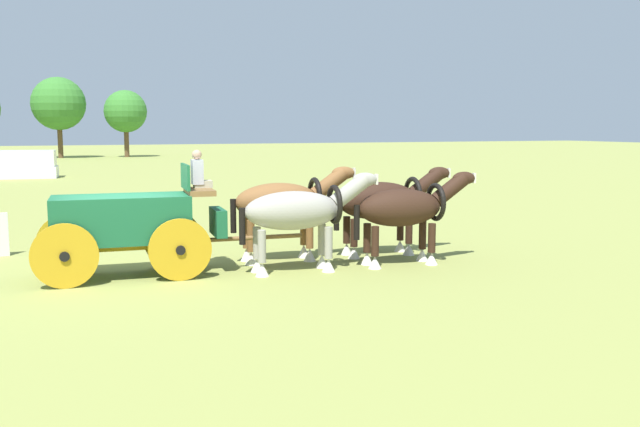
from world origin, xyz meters
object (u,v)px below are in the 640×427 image
object	(u,v)px
draft_horse_lead_near	(383,202)
parked_vehicle_c	(14,165)
show_wagon	(129,221)
draft_horse_rear_off	(299,213)
draft_horse_lead_off	(406,210)
draft_horse_rear_near	(284,204)

from	to	relation	value
draft_horse_lead_near	parked_vehicle_c	xyz separation A→B (m)	(-9.75, 31.51, -0.49)
draft_horse_lead_near	parked_vehicle_c	world-z (taller)	draft_horse_lead_near
show_wagon	draft_horse_lead_near	xyz separation A→B (m)	(6.25, 0.25, 0.13)
draft_horse_rear_off	draft_horse_lead_off	world-z (taller)	draft_horse_rear_off
parked_vehicle_c	draft_horse_rear_off	bearing A→B (deg)	-77.75
draft_horse_rear_near	draft_horse_rear_off	distance (m)	1.30
draft_horse_rear_near	draft_horse_lead_near	bearing A→B (deg)	-3.66
show_wagon	parked_vehicle_c	size ratio (longest dim) A/B	1.12
draft_horse_lead_off	draft_horse_rear_near	bearing A→B (deg)	149.83
draft_horse_rear_off	draft_horse_lead_off	size ratio (longest dim) A/B	1.04
show_wagon	parked_vehicle_c	bearing A→B (deg)	96.30
draft_horse_lead_near	draft_horse_lead_off	bearing A→B (deg)	-93.12
draft_horse_rear_near	draft_horse_lead_near	size ratio (longest dim) A/B	0.98
show_wagon	draft_horse_rear_off	bearing A→B (deg)	-13.88
show_wagon	draft_horse_rear_off	xyz separation A→B (m)	(3.58, -0.89, 0.12)
draft_horse_rear_near	parked_vehicle_c	size ratio (longest dim) A/B	0.60
draft_horse_rear_near	parked_vehicle_c	bearing A→B (deg)	102.88
draft_horse_rear_near	draft_horse_rear_off	xyz separation A→B (m)	(-0.08, -1.30, -0.06)
draft_horse_lead_near	draft_horse_lead_off	world-z (taller)	draft_horse_lead_near
parked_vehicle_c	draft_horse_lead_near	bearing A→B (deg)	-72.80
draft_horse_rear_off	parked_vehicle_c	size ratio (longest dim) A/B	0.62
draft_horse_rear_near	show_wagon	bearing A→B (deg)	-173.56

